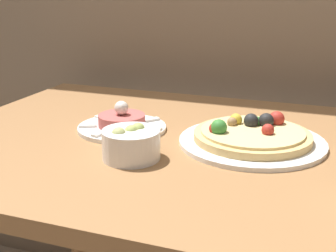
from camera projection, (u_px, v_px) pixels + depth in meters
dining_table at (187, 188)px, 1.08m from camera, size 1.17×0.83×0.79m
pizza_plate at (252, 137)px, 1.02m from camera, size 0.32×0.32×0.06m
tartare_plate at (122, 124)px, 1.11m from camera, size 0.21×0.21×0.07m
small_bowl at (131, 143)px, 0.94m from camera, size 0.12×0.12×0.07m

